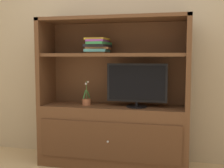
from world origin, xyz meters
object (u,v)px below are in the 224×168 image
media_console (113,120)px  magazine_stack (98,46)px  potted_plant (87,101)px  tv_monitor (137,85)px

media_console → magazine_stack: media_console is taller
media_console → magazine_stack: 0.85m
media_console → magazine_stack: bearing=-177.6°
media_console → potted_plant: (-0.30, -0.04, 0.21)m
media_console → potted_plant: size_ratio=6.04×
potted_plant → magazine_stack: size_ratio=0.77×
tv_monitor → magazine_stack: size_ratio=1.85×
tv_monitor → magazine_stack: (-0.45, 0.03, 0.42)m
tv_monitor → magazine_stack: 0.62m
potted_plant → media_console: bearing=6.8°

